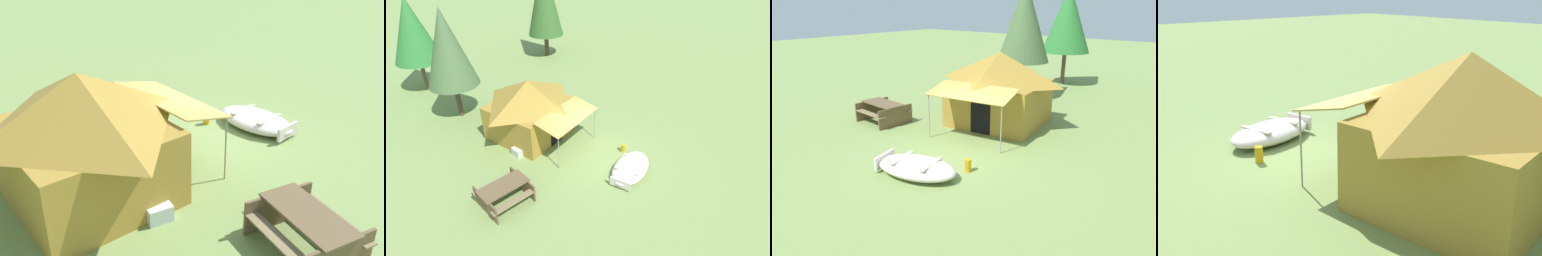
# 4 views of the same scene
# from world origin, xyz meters

# --- Properties ---
(ground_plane) EXTENTS (80.00, 80.00, 0.00)m
(ground_plane) POSITION_xyz_m (0.00, 0.00, 0.00)
(ground_plane) COLOR #7B9450
(beached_rowboat) EXTENTS (2.56, 1.76, 0.47)m
(beached_rowboat) POSITION_xyz_m (0.07, -1.73, 0.24)
(beached_rowboat) COLOR silver
(beached_rowboat) RESTS_ON ground_plane
(canvas_cabin_tent) EXTENTS (3.90, 4.77, 2.74)m
(canvas_cabin_tent) POSITION_xyz_m (-0.70, 3.41, 1.42)
(canvas_cabin_tent) COLOR #A57D2F
(canvas_cabin_tent) RESTS_ON ground_plane
(picnic_table) EXTENTS (1.87, 1.65, 0.77)m
(picnic_table) POSITION_xyz_m (-4.30, 0.72, 0.49)
(picnic_table) COLOR brown
(picnic_table) RESTS_ON ground_plane
(cooler_box) EXTENTS (0.33, 0.53, 0.34)m
(cooler_box) POSITION_xyz_m (-2.26, 2.55, 0.17)
(cooler_box) COLOR silver
(cooler_box) RESTS_ON ground_plane
(fuel_can) EXTENTS (0.20, 0.20, 0.37)m
(fuel_can) POSITION_xyz_m (1.02, -0.68, 0.19)
(fuel_can) COLOR orange
(fuel_can) RESTS_ON ground_plane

